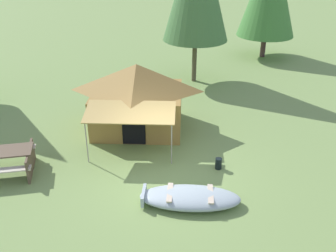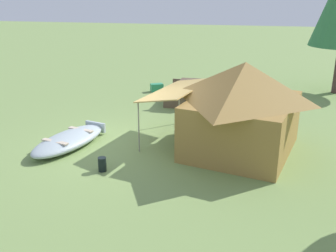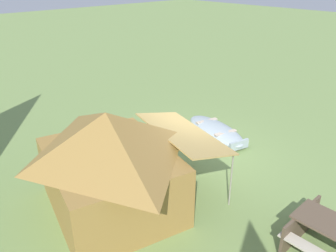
# 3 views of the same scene
# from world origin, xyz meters

# --- Properties ---
(ground_plane) EXTENTS (80.00, 80.00, 0.00)m
(ground_plane) POSITION_xyz_m (0.00, 0.00, 0.00)
(ground_plane) COLOR #769350
(beached_rowboat) EXTENTS (2.79, 1.68, 0.37)m
(beached_rowboat) POSITION_xyz_m (0.46, -1.50, 0.19)
(beached_rowboat) COLOR #A0AFB7
(beached_rowboat) RESTS_ON ground_plane
(canvas_cabin_tent) EXTENTS (3.81, 4.42, 2.37)m
(canvas_cabin_tent) POSITION_xyz_m (-0.30, 3.08, 1.23)
(canvas_cabin_tent) COLOR olive
(canvas_cabin_tent) RESTS_ON ground_plane
(picnic_table) EXTENTS (1.92, 1.48, 0.75)m
(picnic_table) POSITION_xyz_m (-4.59, 0.89, 0.48)
(picnic_table) COLOR brown
(picnic_table) RESTS_ON ground_plane
(cooler_box) EXTENTS (0.52, 0.59, 0.33)m
(cooler_box) POSITION_xyz_m (-6.00, -0.65, 0.17)
(cooler_box) COLOR #2E8F5F
(cooler_box) RESTS_ON ground_plane
(fuel_can) EXTENTS (0.26, 0.26, 0.34)m
(fuel_can) POSITION_xyz_m (1.70, -0.05, 0.17)
(fuel_can) COLOR black
(fuel_can) RESTS_ON ground_plane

